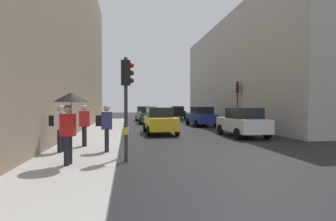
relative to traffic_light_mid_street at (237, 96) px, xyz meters
name	(u,v)px	position (x,y,z in m)	size (l,w,h in m)	color
ground_plane	(256,159)	(-4.57, -12.07, -2.71)	(120.00, 120.00, 0.00)	black
sidewalk_kerb	(95,139)	(-10.84, -6.07, -2.63)	(2.78, 40.00, 0.16)	#A8A5A0
building_facade_right	(275,74)	(6.31, 4.80, 2.53)	(12.00, 26.12, 10.48)	#B2ADA3
traffic_light_mid_street	(237,96)	(0.00, 0.00, 0.00)	(0.33, 0.45, 3.93)	#2D2D2D
traffic_light_near_left	(127,90)	(-9.13, -11.75, -0.27)	(0.44, 0.26, 3.54)	#2D2D2D
car_dark_suv	(177,112)	(-2.00, 16.30, -1.83)	(2.13, 4.26, 1.76)	black
car_blue_van	(201,116)	(-2.32, 2.75, -1.83)	(2.19, 4.29, 1.76)	navy
car_silver_hatchback	(144,113)	(-7.02, 12.38, -1.83)	(2.22, 4.30, 1.76)	#BCBCC1
car_white_compact	(243,122)	(-2.12, -5.61, -1.83)	(2.04, 4.21, 1.76)	silver
car_green_estate	(149,115)	(-6.83, 6.90, -1.83)	(2.19, 4.29, 1.76)	#2D6038
car_yellow_taxi	(160,121)	(-6.93, -3.23, -1.83)	(2.09, 4.24, 1.76)	yellow
pedestrian_with_umbrella	(70,108)	(-10.77, -12.68, -0.87)	(1.00, 1.00, 2.14)	black
pedestrian_with_grey_backpack	(105,125)	(-9.92, -10.62, -1.54)	(0.62, 0.36, 1.77)	black
pedestrian_with_black_backpack	(60,125)	(-11.61, -10.42, -1.54)	(0.65, 0.42, 1.77)	black
pedestrian_in_red_jacket	(84,124)	(-10.93, -9.08, -1.57)	(0.46, 0.38, 1.77)	black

